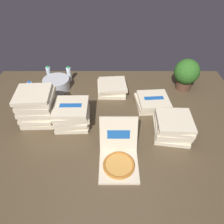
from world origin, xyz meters
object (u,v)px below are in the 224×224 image
Objects in this scene: pizza_stack_right_far at (38,106)px; potted_plant at (187,73)px; water_bottle_0 at (70,74)px; water_bottle_2 at (49,74)px; water_bottle_3 at (32,89)px; water_bottle_1 at (43,92)px; open_pizza_box at (119,156)px; ice_bucket at (57,84)px; pizza_stack_right_near at (112,87)px; pizza_stack_left_near at (72,114)px; pizza_stack_left_far at (173,127)px; pizza_stack_center_far at (152,102)px.

potted_plant is at bearing 19.49° from pizza_stack_right_far.
water_bottle_0 is 0.28m from water_bottle_2.
water_bottle_3 is at bearing 116.08° from pizza_stack_right_far.
water_bottle_1 is 1.81m from potted_plant.
open_pizza_box is 1.51m from water_bottle_0.
water_bottle_2 is at bearing 70.08° from water_bottle_3.
water_bottle_3 is (-0.28, -0.16, 0.03)m from ice_bucket.
pizza_stack_left_near is at bearing -125.26° from pizza_stack_right_near.
water_bottle_2 is (-0.93, 1.37, 0.03)m from open_pizza_box.
pizza_stack_left_near is at bearing -78.89° from water_bottle_0.
open_pizza_box is 0.65m from pizza_stack_left_far.
water_bottle_0 is at bearing 172.99° from potted_plant.
open_pizza_box is 1.19× the size of pizza_stack_left_near.
pizza_stack_left_far is at bearing -22.44° from water_bottle_1.
water_bottle_3 reaches higher than pizza_stack_center_far.
pizza_stack_left_near is (0.37, -0.06, -0.06)m from pizza_stack_right_far.
water_bottle_3 reaches higher than pizza_stack_right_near.
pizza_stack_left_near is 1.84× the size of water_bottle_3.
pizza_stack_center_far is 1.33m from water_bottle_1.
water_bottle_3 is (-1.06, 1.00, 0.03)m from open_pizza_box.
pizza_stack_left_near is at bearing -153.84° from potted_plant.
water_bottle_0 is (-0.59, 0.26, 0.04)m from pizza_stack_right_near.
pizza_stack_left_near is 1.14× the size of ice_bucket.
pizza_stack_left_far is (1.40, -0.22, -0.08)m from pizza_stack_right_far.
pizza_stack_left_far is 1.03× the size of pizza_stack_left_near.
pizza_stack_left_far is 1.57m from ice_bucket.
potted_plant reaches higher than pizza_stack_center_far.
pizza_stack_left_near is at bearing 171.14° from pizza_stack_left_far.
water_bottle_2 and water_bottle_3 have the same top height.
potted_plant reaches higher than pizza_stack_left_near.
water_bottle_2 is (-0.45, 0.87, -0.02)m from pizza_stack_left_near.
potted_plant is (0.47, 0.38, 0.16)m from pizza_stack_center_far.
pizza_stack_right_near is 0.96× the size of potted_plant.
ice_bucket is at bearing -55.75° from water_bottle_2.
pizza_stack_center_far is at bearing -23.39° from water_bottle_2.
pizza_stack_left_far reaches higher than pizza_stack_right_near.
open_pizza_box reaches higher than ice_bucket.
water_bottle_0 is 1.00× the size of water_bottle_2.
water_bottle_3 is at bearing -149.35° from ice_bucket.
potted_plant is at bearing -6.34° from water_bottle_2.
pizza_stack_right_near is 0.73m from ice_bucket.
pizza_stack_left_far is at bearing -22.18° from water_bottle_3.
pizza_stack_center_far is at bearing -28.10° from water_bottle_0.
pizza_stack_left_far reaches higher than pizza_stack_center_far.
pizza_stack_left_far is 1.90× the size of water_bottle_2.
open_pizza_box is 1.36× the size of ice_bucket.
potted_plant reaches higher than ice_bucket.
pizza_stack_left_near is 0.73m from ice_bucket.
ice_bucket reaches higher than pizza_stack_right_near.
pizza_stack_left_near reaches higher than water_bottle_3.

